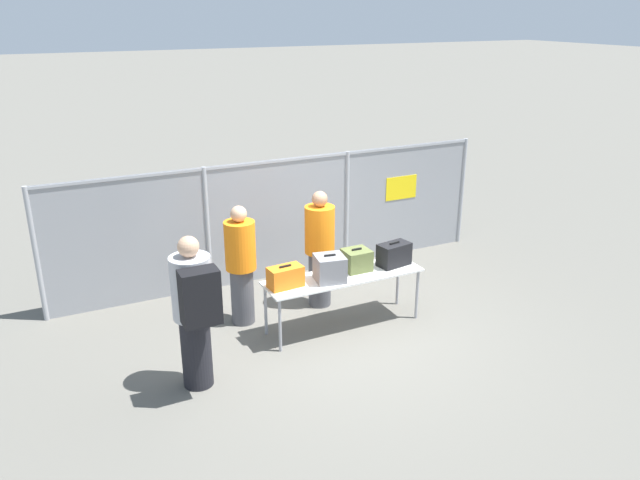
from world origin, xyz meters
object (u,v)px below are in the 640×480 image
object	(u,v)px
security_worker_near	(320,248)
suitcase_black	(394,254)
suitcase_grey	(330,268)
inspection_table	(344,279)
suitcase_orange	(285,277)
suitcase_olive	(357,260)
traveler_hooded	(195,308)
utility_trailer	(341,202)
security_worker_far	(241,264)

from	to	relation	value
security_worker_near	suitcase_black	bearing A→B (deg)	148.42
security_worker_near	suitcase_grey	bearing A→B (deg)	84.51
inspection_table	suitcase_orange	xyz separation A→B (m)	(-0.83, 0.01, 0.19)
suitcase_grey	suitcase_olive	xyz separation A→B (m)	(0.48, 0.16, -0.03)
suitcase_orange	suitcase_black	xyz separation A→B (m)	(1.61, 0.00, 0.02)
suitcase_orange	traveler_hooded	bearing A→B (deg)	-156.38
suitcase_grey	traveler_hooded	world-z (taller)	traveler_hooded
inspection_table	suitcase_grey	xyz separation A→B (m)	(-0.24, -0.07, 0.23)
traveler_hooded	utility_trailer	size ratio (longest dim) A/B	0.40
security_worker_near	traveler_hooded	bearing A→B (deg)	42.92
utility_trailer	security_worker_far	bearing A→B (deg)	-134.59
traveler_hooded	inspection_table	bearing A→B (deg)	0.00
suitcase_orange	utility_trailer	world-z (taller)	suitcase_orange
inspection_table	security_worker_far	distance (m)	1.38
security_worker_far	inspection_table	bearing A→B (deg)	170.62
suitcase_orange	suitcase_olive	size ratio (longest dim) A/B	1.30
suitcase_grey	suitcase_olive	world-z (taller)	suitcase_grey
utility_trailer	suitcase_olive	bearing A→B (deg)	-115.07
traveler_hooded	security_worker_near	world-z (taller)	traveler_hooded
suitcase_olive	suitcase_black	bearing A→B (deg)	-8.43
inspection_table	suitcase_grey	size ratio (longest dim) A/B	5.10
security_worker_near	security_worker_far	distance (m)	1.18
inspection_table	utility_trailer	distance (m)	4.51
inspection_table	security_worker_near	xyz separation A→B (m)	(0.01, 0.74, 0.19)
suitcase_black	security_worker_near	size ratio (longest dim) A/B	0.28
security_worker_far	utility_trailer	xyz separation A→B (m)	(3.24, 3.28, -0.47)
suitcase_black	security_worker_near	world-z (taller)	security_worker_near
suitcase_orange	utility_trailer	bearing A→B (deg)	54.02
inspection_table	suitcase_orange	world-z (taller)	suitcase_orange
inspection_table	utility_trailer	world-z (taller)	inspection_table
suitcase_black	utility_trailer	size ratio (longest dim) A/B	0.11
suitcase_olive	security_worker_far	distance (m)	1.54
suitcase_grey	utility_trailer	xyz separation A→B (m)	(2.31, 4.06, -0.53)
inspection_table	security_worker_far	size ratio (longest dim) A/B	1.30
inspection_table	suitcase_orange	size ratio (longest dim) A/B	4.76
security_worker_near	suitcase_orange	bearing A→B (deg)	52.78
suitcase_black	security_worker_far	bearing A→B (deg)	160.25
suitcase_olive	security_worker_near	size ratio (longest dim) A/B	0.20
suitcase_olive	suitcase_grey	bearing A→B (deg)	-162.03
suitcase_olive	suitcase_black	size ratio (longest dim) A/B	0.73
suitcase_black	suitcase_orange	bearing A→B (deg)	-179.93
suitcase_black	security_worker_far	distance (m)	2.07
inspection_table	suitcase_black	distance (m)	0.81
inspection_table	utility_trailer	bearing A→B (deg)	62.63
security_worker_far	utility_trailer	bearing A→B (deg)	-112.71
utility_trailer	security_worker_near	bearing A→B (deg)	-122.29
suitcase_grey	utility_trailer	world-z (taller)	suitcase_grey
suitcase_orange	utility_trailer	distance (m)	4.95
suitcase_grey	security_worker_near	xyz separation A→B (m)	(0.25, 0.80, -0.04)
suitcase_olive	suitcase_orange	bearing A→B (deg)	-175.62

